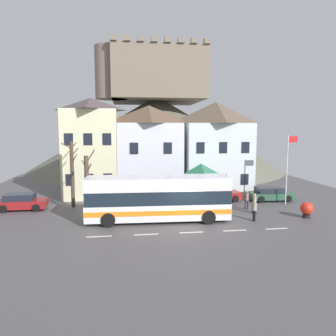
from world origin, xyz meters
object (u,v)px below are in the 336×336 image
object	(u,v)px
bare_tree_00	(87,185)
pedestrian_01	(254,210)
pedestrian_02	(247,198)
parked_car_02	(217,194)
pedestrian_00	(199,199)
harbour_buoy	(307,209)
townhouse_00	(92,147)
parked_car_00	(22,202)
bus_shelter	(201,172)
transit_bus	(158,199)
townhouse_02	(215,148)
hilltop_castle	(156,128)
parked_car_01	(270,194)
pedestrian_03	(254,203)
flagpole	(288,164)
bare_tree_01	(72,173)
townhouse_01	(149,151)
public_bench	(200,195)

from	to	relation	value
bare_tree_00	pedestrian_01	bearing A→B (deg)	-13.40
pedestrian_02	pedestrian_01	bearing A→B (deg)	-102.38
parked_car_02	pedestrian_00	world-z (taller)	pedestrian_00
harbour_buoy	bare_tree_00	world-z (taller)	bare_tree_00
townhouse_00	parked_car_00	xyz separation A→B (m)	(-5.36, -5.97, -4.32)
bus_shelter	bare_tree_00	size ratio (longest dim) A/B	0.72
bus_shelter	pedestrian_00	bearing A→B (deg)	-107.42
transit_bus	harbour_buoy	bearing A→B (deg)	-1.35
parked_car_02	harbour_buoy	xyz separation A→B (m)	(5.18, -6.55, -0.01)
townhouse_02	pedestrian_02	xyz separation A→B (m)	(0.57, -7.78, -3.89)
hilltop_castle	bus_shelter	bearing A→B (deg)	-87.72
parked_car_00	parked_car_01	world-z (taller)	parked_car_00
pedestrian_03	flagpole	distance (m)	5.74
parked_car_02	flagpole	world-z (taller)	flagpole
parked_car_00	harbour_buoy	world-z (taller)	parked_car_00
hilltop_castle	pedestrian_00	distance (m)	30.73
townhouse_02	pedestrian_01	xyz separation A→B (m)	(-0.18, -11.22, -3.99)
parked_car_01	bare_tree_01	distance (m)	18.53
transit_bus	flagpole	world-z (taller)	flagpole
parked_car_01	pedestrian_00	size ratio (longest dim) A/B	2.38
parked_car_02	pedestrian_02	distance (m)	3.76
townhouse_01	harbour_buoy	size ratio (longest dim) A/B	7.51
townhouse_01	pedestrian_02	bearing A→B (deg)	-44.25
townhouse_01	parked_car_01	size ratio (longest dim) A/B	2.28
bus_shelter	bare_tree_00	distance (m)	9.83
bus_shelter	pedestrian_01	distance (m)	6.26
townhouse_00	townhouse_01	world-z (taller)	townhouse_00
public_bench	bare_tree_00	xyz separation A→B (m)	(-10.05, -4.52, 2.04)
townhouse_02	bare_tree_00	xyz separation A→B (m)	(-12.62, -8.26, -2.34)
townhouse_00	public_bench	bearing A→B (deg)	-22.49
townhouse_00	pedestrian_03	size ratio (longest dim) A/B	6.16
public_bench	flagpole	size ratio (longest dim) A/B	0.24
parked_car_02	pedestrian_02	size ratio (longest dim) A/B	2.69
hilltop_castle	harbour_buoy	xyz separation A→B (m)	(8.35, -33.26, -6.32)
parked_car_01	bare_tree_00	world-z (taller)	bare_tree_00
townhouse_01	public_bench	distance (m)	7.12
hilltop_castle	pedestrian_00	bearing A→B (deg)	-88.85
townhouse_02	pedestrian_03	bearing A→B (deg)	-85.64
townhouse_00	parked_car_02	world-z (taller)	townhouse_00
pedestrian_00	flagpole	distance (m)	8.99
transit_bus	pedestrian_03	distance (m)	8.10
pedestrian_01	harbour_buoy	size ratio (longest dim) A/B	1.29
townhouse_00	harbour_buoy	xyz separation A→B (m)	(17.24, -11.53, -4.31)
pedestrian_03	public_bench	distance (m)	6.32
townhouse_02	bare_tree_00	size ratio (longest dim) A/B	1.84
hilltop_castle	pedestrian_02	bearing A→B (deg)	-81.04
parked_car_01	bare_tree_01	world-z (taller)	bare_tree_01
pedestrian_02	pedestrian_03	xyz separation A→B (m)	(0.12, -1.36, -0.12)
transit_bus	pedestrian_03	size ratio (longest dim) A/B	6.55
townhouse_00	pedestrian_02	xyz separation A→B (m)	(13.63, -8.38, -4.05)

